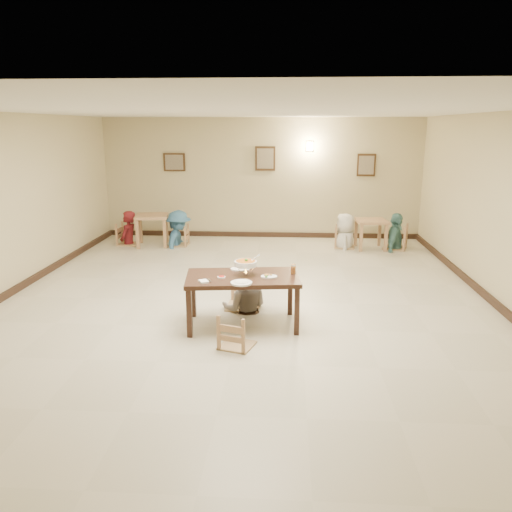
# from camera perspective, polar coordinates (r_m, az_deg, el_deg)

# --- Properties ---
(floor) EXTENTS (10.00, 10.00, 0.00)m
(floor) POSITION_cam_1_polar(r_m,az_deg,el_deg) (8.17, -1.27, -5.21)
(floor) COLOR beige
(floor) RESTS_ON ground
(ceiling) EXTENTS (10.00, 10.00, 0.00)m
(ceiling) POSITION_cam_1_polar(r_m,az_deg,el_deg) (7.70, -1.39, 16.32)
(ceiling) COLOR silver
(ceiling) RESTS_ON wall_back
(wall_back) EXTENTS (10.00, 0.00, 10.00)m
(wall_back) POSITION_cam_1_polar(r_m,az_deg,el_deg) (12.74, 0.61, 8.85)
(wall_back) COLOR #C3B58A
(wall_back) RESTS_ON floor
(wall_front) EXTENTS (10.00, 0.00, 10.00)m
(wall_front) POSITION_cam_1_polar(r_m,az_deg,el_deg) (3.02, -9.55, -10.29)
(wall_front) COLOR #C3B58A
(wall_front) RESTS_ON floor
(wall_right) EXTENTS (0.00, 10.00, 10.00)m
(wall_right) POSITION_cam_1_polar(r_m,az_deg,el_deg) (8.45, 26.89, 4.39)
(wall_right) COLOR #C3B58A
(wall_right) RESTS_ON floor
(baseboard_back) EXTENTS (8.00, 0.06, 0.12)m
(baseboard_back) POSITION_cam_1_polar(r_m,az_deg,el_deg) (12.94, 0.58, 2.48)
(baseboard_back) COLOR black
(baseboard_back) RESTS_ON floor
(baseboard_left) EXTENTS (0.06, 10.00, 0.12)m
(baseboard_left) POSITION_cam_1_polar(r_m,az_deg,el_deg) (9.35, -26.35, -3.81)
(baseboard_left) COLOR black
(baseboard_left) RESTS_ON floor
(baseboard_right) EXTENTS (0.06, 10.00, 0.12)m
(baseboard_right) POSITION_cam_1_polar(r_m,az_deg,el_deg) (8.77, 25.64, -4.88)
(baseboard_right) COLOR black
(baseboard_right) RESTS_ON floor
(picture_a) EXTENTS (0.55, 0.04, 0.45)m
(picture_a) POSITION_cam_1_polar(r_m,az_deg,el_deg) (12.97, -9.32, 10.53)
(picture_a) COLOR #362212
(picture_a) RESTS_ON wall_back
(picture_b) EXTENTS (0.50, 0.04, 0.60)m
(picture_b) POSITION_cam_1_polar(r_m,az_deg,el_deg) (12.66, 1.06, 11.08)
(picture_b) COLOR #362212
(picture_b) RESTS_ON wall_back
(picture_c) EXTENTS (0.45, 0.04, 0.55)m
(picture_c) POSITION_cam_1_polar(r_m,az_deg,el_deg) (12.80, 12.49, 10.11)
(picture_c) COLOR #362212
(picture_c) RESTS_ON wall_back
(wall_sconce) EXTENTS (0.16, 0.05, 0.22)m
(wall_sconce) POSITION_cam_1_polar(r_m,az_deg,el_deg) (12.64, 6.17, 12.36)
(wall_sconce) COLOR #FFD88C
(wall_sconce) RESTS_ON wall_back
(main_table) EXTENTS (1.66, 1.06, 0.74)m
(main_table) POSITION_cam_1_polar(r_m,az_deg,el_deg) (7.01, -1.55, -2.92)
(main_table) COLOR #361F15
(main_table) RESTS_ON floor
(chair_far) EXTENTS (0.51, 0.51, 1.09)m
(chair_far) POSITION_cam_1_polar(r_m,az_deg,el_deg) (7.76, -1.49, -2.07)
(chair_far) COLOR tan
(chair_far) RESTS_ON floor
(chair_near) EXTENTS (0.41, 0.41, 0.87)m
(chair_near) POSITION_cam_1_polar(r_m,az_deg,el_deg) (6.41, -2.23, -6.73)
(chair_near) COLOR tan
(chair_near) RESTS_ON floor
(main_diner) EXTENTS (0.75, 0.60, 1.52)m
(main_diner) POSITION_cam_1_polar(r_m,az_deg,el_deg) (7.60, -1.29, -0.74)
(main_diner) COLOR gray
(main_diner) RESTS_ON floor
(curry_warmer) EXTENTS (0.36, 0.32, 0.29)m
(curry_warmer) POSITION_cam_1_polar(r_m,az_deg,el_deg) (6.99, -1.20, -0.87)
(curry_warmer) COLOR silver
(curry_warmer) RESTS_ON main_table
(rice_plate_far) EXTENTS (0.28, 0.28, 0.06)m
(rice_plate_far) POSITION_cam_1_polar(r_m,az_deg,el_deg) (7.28, -1.84, -1.48)
(rice_plate_far) COLOR white
(rice_plate_far) RESTS_ON main_table
(rice_plate_near) EXTENTS (0.29, 0.29, 0.07)m
(rice_plate_near) POSITION_cam_1_polar(r_m,az_deg,el_deg) (6.65, -1.68, -3.06)
(rice_plate_near) COLOR white
(rice_plate_near) RESTS_ON main_table
(fried_plate) EXTENTS (0.23, 0.23, 0.05)m
(fried_plate) POSITION_cam_1_polar(r_m,az_deg,el_deg) (6.92, 1.49, -2.32)
(fried_plate) COLOR white
(fried_plate) RESTS_ON main_table
(chili_dish) EXTENTS (0.11, 0.11, 0.02)m
(chili_dish) POSITION_cam_1_polar(r_m,az_deg,el_deg) (6.91, -3.97, -2.42)
(chili_dish) COLOR white
(chili_dish) RESTS_ON main_table
(napkin_cutlery) EXTENTS (0.19, 0.23, 0.03)m
(napkin_cutlery) POSITION_cam_1_polar(r_m,az_deg,el_deg) (6.74, -5.98, -2.91)
(napkin_cutlery) COLOR white
(napkin_cutlery) RESTS_ON main_table
(drink_glass) EXTENTS (0.07, 0.07, 0.14)m
(drink_glass) POSITION_cam_1_polar(r_m,az_deg,el_deg) (7.08, 4.28, -1.54)
(drink_glass) COLOR white
(drink_glass) RESTS_ON main_table
(bg_table_left) EXTENTS (0.87, 0.87, 0.75)m
(bg_table_left) POSITION_cam_1_polar(r_m,az_deg,el_deg) (12.12, -11.82, 3.99)
(bg_table_left) COLOR #AC7D54
(bg_table_left) RESTS_ON floor
(bg_table_right) EXTENTS (0.74, 0.74, 0.69)m
(bg_table_right) POSITION_cam_1_polar(r_m,az_deg,el_deg) (11.87, 13.02, 3.43)
(bg_table_right) COLOR #AC7D54
(bg_table_right) RESTS_ON floor
(bg_chair_ll) EXTENTS (0.47, 0.47, 1.00)m
(bg_chair_ll) POSITION_cam_1_polar(r_m,az_deg,el_deg) (12.38, -14.47, 3.53)
(bg_chair_ll) COLOR tan
(bg_chair_ll) RESTS_ON floor
(bg_chair_lr) EXTENTS (0.44, 0.44, 0.94)m
(bg_chair_lr) POSITION_cam_1_polar(r_m,az_deg,el_deg) (12.04, -8.89, 3.39)
(bg_chair_lr) COLOR tan
(bg_chair_lr) RESTS_ON floor
(bg_chair_rl) EXTENTS (0.46, 0.46, 0.98)m
(bg_chair_rl) POSITION_cam_1_polar(r_m,az_deg,el_deg) (11.88, 10.19, 3.26)
(bg_chair_rl) COLOR tan
(bg_chair_rl) RESTS_ON floor
(bg_chair_rr) EXTENTS (0.51, 0.51, 1.08)m
(bg_chair_rr) POSITION_cam_1_polar(r_m,az_deg,el_deg) (12.01, 15.71, 3.33)
(bg_chair_rr) COLOR tan
(bg_chair_rr) RESTS_ON floor
(bg_diner_a) EXTENTS (0.46, 0.64, 1.64)m
(bg_diner_a) POSITION_cam_1_polar(r_m,az_deg,el_deg) (12.33, -14.56, 5.00)
(bg_diner_a) COLOR #5C1318
(bg_diner_a) RESTS_ON floor
(bg_diner_b) EXTENTS (0.70, 1.14, 1.70)m
(bg_diner_b) POSITION_cam_1_polar(r_m,az_deg,el_deg) (11.98, -8.96, 5.16)
(bg_diner_b) COLOR teal
(bg_diner_b) RESTS_ON floor
(bg_diner_c) EXTENTS (0.58, 0.83, 1.62)m
(bg_diner_c) POSITION_cam_1_polar(r_m,az_deg,el_deg) (11.82, 10.26, 4.80)
(bg_diner_c) COLOR silver
(bg_diner_c) RESTS_ON floor
(bg_diner_d) EXTENTS (0.75, 1.06, 1.68)m
(bg_diner_d) POSITION_cam_1_polar(r_m,az_deg,el_deg) (11.96, 15.81, 4.73)
(bg_diner_d) COLOR teal
(bg_diner_d) RESTS_ON floor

